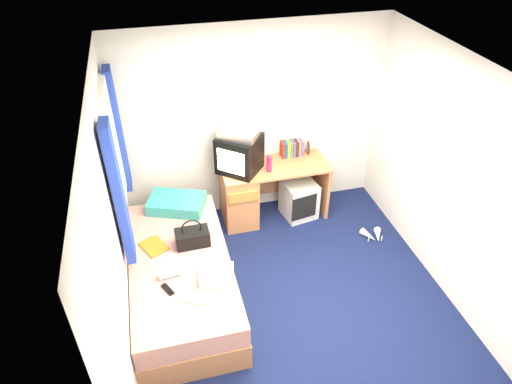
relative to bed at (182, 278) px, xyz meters
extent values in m
plane|color=#0C1438|center=(1.10, -0.32, -0.27)|extent=(3.40, 3.40, 0.00)
plane|color=white|center=(1.10, -0.32, 2.13)|extent=(3.40, 3.40, 0.00)
plane|color=silver|center=(1.10, 1.38, 0.93)|extent=(3.20, 0.00, 3.20)
plane|color=silver|center=(1.10, -2.02, 0.93)|extent=(3.20, 0.00, 3.20)
plane|color=silver|center=(-0.50, -0.32, 0.93)|extent=(0.00, 3.40, 3.40)
plane|color=silver|center=(2.70, -0.32, 0.93)|extent=(0.00, 3.40, 3.40)
cube|color=#B9794D|center=(0.00, 0.00, -0.12)|extent=(1.00, 2.00, 0.30)
cube|color=olive|center=(0.50, -0.40, -0.11)|extent=(0.02, 0.70, 0.18)
cube|color=silver|center=(0.00, 0.00, 0.15)|extent=(0.98, 1.98, 0.24)
cube|color=#1959A3|center=(0.07, 0.83, 0.34)|extent=(0.71, 0.58, 0.13)
cube|color=#B9794D|center=(1.29, 1.10, 0.47)|extent=(1.30, 0.55, 0.03)
cube|color=#B9794D|center=(0.84, 1.10, 0.09)|extent=(0.40, 0.52, 0.72)
cube|color=#B9794D|center=(1.92, 1.10, 0.09)|extent=(0.04, 0.52, 0.72)
cube|color=#B9794D|center=(1.54, 1.35, 0.18)|extent=(0.78, 0.03, 0.55)
cube|color=silver|center=(1.61, 1.02, -0.02)|extent=(0.45, 0.45, 0.49)
cube|color=black|center=(0.87, 1.12, 0.71)|extent=(0.61, 0.61, 0.45)
cube|color=#FFF4A1|center=(0.73, 0.96, 0.71)|extent=(0.27, 0.23, 0.28)
cube|color=silver|center=(0.87, 1.12, 0.97)|extent=(0.53, 0.49, 0.08)
cube|color=maroon|center=(1.44, 1.28, 0.58)|extent=(0.03, 0.13, 0.20)
cube|color=navy|center=(1.48, 1.28, 0.58)|extent=(0.03, 0.13, 0.20)
cube|color=gold|center=(1.51, 1.28, 0.58)|extent=(0.03, 0.13, 0.20)
cube|color=#337F33|center=(1.55, 1.28, 0.58)|extent=(0.03, 0.13, 0.20)
cube|color=#7F337F|center=(1.58, 1.28, 0.58)|extent=(0.03, 0.13, 0.20)
cube|color=#262626|center=(1.62, 1.28, 0.58)|extent=(0.03, 0.13, 0.20)
cube|color=#B26633|center=(1.65, 1.28, 0.58)|extent=(0.03, 0.13, 0.20)
cube|color=#4C4C99|center=(1.69, 1.28, 0.58)|extent=(0.03, 0.13, 0.20)
cube|color=#321910|center=(1.79, 1.29, 0.55)|extent=(0.05, 0.12, 0.14)
cylinder|color=#D11D4D|center=(1.19, 1.00, 0.58)|extent=(0.06, 0.06, 0.19)
cylinder|color=silver|center=(1.15, 1.16, 0.57)|extent=(0.06, 0.06, 0.18)
cube|color=black|center=(0.16, 0.19, 0.36)|extent=(0.35, 0.20, 0.17)
torus|color=black|center=(0.16, 0.19, 0.48)|extent=(0.21, 0.02, 0.21)
cube|color=silver|center=(0.32, -0.35, 0.32)|extent=(0.36, 0.32, 0.10)
cube|color=gold|center=(-0.23, 0.24, 0.28)|extent=(0.31, 0.34, 0.01)
cylinder|color=silver|center=(-0.11, -0.22, 0.31)|extent=(0.21, 0.09, 0.07)
cube|color=yellow|center=(0.08, -0.58, 0.28)|extent=(0.23, 0.13, 0.01)
cube|color=black|center=(-0.15, -0.38, 0.28)|extent=(0.12, 0.17, 0.02)
cube|color=silver|center=(-0.48, 0.58, 1.18)|extent=(0.02, 0.90, 1.10)
cube|color=white|center=(-0.47, 0.58, 1.77)|extent=(0.06, 1.06, 0.08)
cube|color=white|center=(-0.47, 0.58, 0.59)|extent=(0.06, 1.06, 0.08)
cube|color=navy|center=(-0.43, -0.01, 1.13)|extent=(0.08, 0.24, 1.40)
cube|color=navy|center=(-0.43, 1.17, 1.13)|extent=(0.08, 0.24, 1.40)
cone|color=silver|center=(2.29, 0.37, -0.23)|extent=(0.17, 0.24, 0.09)
cone|color=silver|center=(2.40, 0.34, -0.23)|extent=(0.17, 0.24, 0.09)
camera|label=1|loc=(-0.06, -3.35, 3.45)|focal=32.00mm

